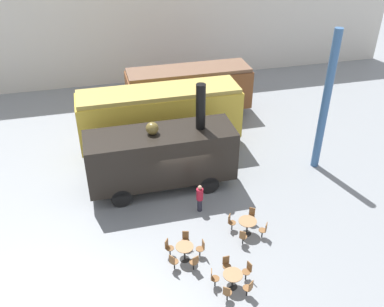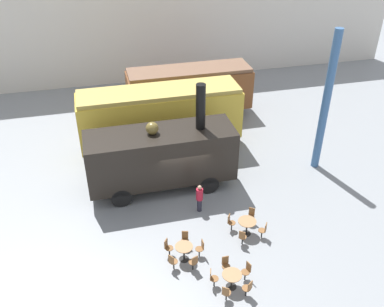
{
  "view_description": "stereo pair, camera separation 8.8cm",
  "coord_description": "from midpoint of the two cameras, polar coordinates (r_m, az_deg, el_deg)",
  "views": [
    {
      "loc": [
        -4.0,
        -17.86,
        13.9
      ],
      "look_at": [
        0.77,
        1.0,
        1.6
      ],
      "focal_mm": 40.0,
      "sensor_mm": 36.0,
      "label": 1
    },
    {
      "loc": [
        -3.92,
        -17.88,
        13.9
      ],
      "look_at": [
        0.77,
        1.0,
        1.6
      ],
      "focal_mm": 40.0,
      "sensor_mm": 36.0,
      "label": 2
    }
  ],
  "objects": [
    {
      "name": "ground_plane",
      "position": [
        22.98,
        -1.36,
        -4.92
      ],
      "size": [
        80.0,
        80.0,
        0.0
      ],
      "primitive_type": "plane",
      "color": "gray"
    },
    {
      "name": "backdrop_wall",
      "position": [
        34.95,
        -7.47,
        16.44
      ],
      "size": [
        44.0,
        0.15,
        9.0
      ],
      "color": "silver",
      "rests_on": "ground_plane"
    },
    {
      "name": "passenger_coach_wooden",
      "position": [
        29.6,
        -0.51,
        8.66
      ],
      "size": [
        8.4,
        2.52,
        3.47
      ],
      "color": "brown",
      "rests_on": "ground_plane"
    },
    {
      "name": "passenger_coach_vintage",
      "position": [
        25.3,
        -4.4,
        5.21
      ],
      "size": [
        9.44,
        2.53,
        3.99
      ],
      "color": "gold",
      "rests_on": "ground_plane"
    },
    {
      "name": "steam_locomotive",
      "position": [
        22.15,
        -4.21,
        -0.18
      ],
      "size": [
        7.63,
        2.49,
        5.74
      ],
      "color": "black",
      "rests_on": "ground_plane"
    },
    {
      "name": "cafe_table_near",
      "position": [
        18.83,
        -1.13,
        -12.69
      ],
      "size": [
        0.78,
        0.78,
        0.78
      ],
      "color": "black",
      "rests_on": "ground_plane"
    },
    {
      "name": "cafe_table_mid",
      "position": [
        17.9,
        5.3,
        -16.1
      ],
      "size": [
        0.8,
        0.8,
        0.72
      ],
      "color": "black",
      "rests_on": "ground_plane"
    },
    {
      "name": "cafe_table_far",
      "position": [
        20.17,
        7.27,
        -9.27
      ],
      "size": [
        0.85,
        0.85,
        0.77
      ],
      "color": "black",
      "rests_on": "ground_plane"
    },
    {
      "name": "cafe_chair_0",
      "position": [
        18.49,
        -2.66,
        -14.16
      ],
      "size": [
        0.4,
        0.4,
        0.87
      ],
      "rotation": [
        0.0,
        0.0,
        6.94
      ],
      "color": "black",
      "rests_on": "ground_plane"
    },
    {
      "name": "cafe_chair_1",
      "position": [
        18.44,
        0.2,
        -14.25
      ],
      "size": [
        0.37,
        0.39,
        0.87
      ],
      "rotation": [
        0.0,
        0.0,
        8.2
      ],
      "color": "black",
      "rests_on": "ground_plane"
    },
    {
      "name": "cafe_chair_2",
      "position": [
        19.04,
        1.14,
        -12.41
      ],
      "size": [
        0.36,
        0.36,
        0.87
      ],
      "rotation": [
        0.0,
        0.0,
        9.45
      ],
      "color": "black",
      "rests_on": "ground_plane"
    },
    {
      "name": "cafe_chair_3",
      "position": [
        19.43,
        -1.01,
        -11.27
      ],
      "size": [
        0.37,
        0.39,
        0.87
      ],
      "rotation": [
        0.0,
        0.0,
        10.71
      ],
      "color": "black",
      "rests_on": "ground_plane"
    },
    {
      "name": "cafe_chair_4",
      "position": [
        19.1,
        -3.31,
        -12.28
      ],
      "size": [
        0.4,
        0.4,
        0.87
      ],
      "rotation": [
        0.0,
        0.0,
        11.97
      ],
      "color": "black",
      "rests_on": "ground_plane"
    },
    {
      "name": "cafe_chair_5",
      "position": [
        17.44,
        4.53,
        -17.99
      ],
      "size": [
        0.4,
        0.4,
        0.87
      ],
      "rotation": [
        0.0,
        0.0,
        7.24
      ],
      "color": "black",
      "rests_on": "ground_plane"
    },
    {
      "name": "cafe_chair_6",
      "position": [
        17.68,
        7.46,
        -17.32
      ],
      "size": [
        0.4,
        0.4,
        0.87
      ],
      "rotation": [
        0.0,
        0.0,
        8.5
      ],
      "color": "black",
      "rests_on": "ground_plane"
    },
    {
      "name": "cafe_chair_7",
      "position": [
        18.28,
        7.29,
        -15.15
      ],
      "size": [
        0.39,
        0.37,
        0.87
      ],
      "rotation": [
        0.0,
        0.0,
        9.75
      ],
      "color": "black",
      "rests_on": "ground_plane"
    },
    {
      "name": "cafe_chair_8",
      "position": [
        18.42,
        4.47,
        -14.47
      ],
      "size": [
        0.36,
        0.36,
        0.87
      ],
      "rotation": [
        0.0,
        0.0,
        11.01
      ],
      "color": "black",
      "rests_on": "ground_plane"
    },
    {
      "name": "cafe_chair_9",
      "position": [
        17.91,
        2.72,
        -16.15
      ],
      "size": [
        0.39,
        0.37,
        0.87
      ],
      "rotation": [
        0.0,
        0.0,
        12.27
      ],
      "color": "black",
      "rests_on": "ground_plane"
    },
    {
      "name": "cafe_chair_10",
      "position": [
        20.82,
        7.81,
        -8.09
      ],
      "size": [
        0.4,
        0.4,
        0.87
      ],
      "rotation": [
        0.0,
        0.0,
        4.1
      ],
      "color": "black",
      "rests_on": "ground_plane"
    },
    {
      "name": "cafe_chair_11",
      "position": [
        20.36,
        5.06,
        -8.98
      ],
      "size": [
        0.4,
        0.4,
        0.87
      ],
      "rotation": [
        0.0,
        0.0,
        5.67
      ],
      "color": "black",
      "rests_on": "ground_plane"
    },
    {
      "name": "cafe_chair_12",
      "position": [
        19.65,
        6.66,
        -10.93
      ],
      "size": [
        0.4,
        0.4,
        0.87
      ],
      "rotation": [
        0.0,
        0.0,
        7.24
      ],
      "color": "black",
      "rests_on": "ground_plane"
    },
    {
      "name": "cafe_chair_13",
      "position": [
        20.13,
        9.48,
        -9.95
      ],
      "size": [
        0.4,
        0.4,
        0.87
      ],
      "rotation": [
        0.0,
        0.0,
        8.82
      ],
      "color": "black",
      "rests_on": "ground_plane"
    },
    {
      "name": "visitor_person",
      "position": [
        21.16,
        0.92,
        -5.86
      ],
      "size": [
        0.34,
        0.34,
        1.54
      ],
      "color": "#262633",
      "rests_on": "ground_plane"
    },
    {
      "name": "support_pillar",
      "position": [
        24.03,
        17.28,
        6.46
      ],
      "size": [
        0.44,
        0.44,
        8.0
      ],
      "color": "#386093",
      "rests_on": "ground_plane"
    }
  ]
}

